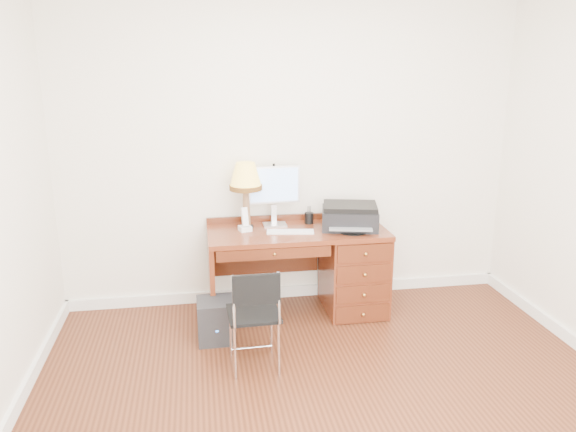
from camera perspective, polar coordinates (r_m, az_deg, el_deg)
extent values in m
plane|color=#3F1C0E|center=(3.80, 4.88, -18.56)|extent=(4.00, 4.00, 0.00)
plane|color=white|center=(4.92, 0.24, 6.48)|extent=(4.00, 0.00, 4.00)
cube|color=white|center=(5.27, 0.26, -7.64)|extent=(4.00, 0.03, 0.10)
cube|color=white|center=(3.87, -26.85, -18.85)|extent=(0.03, 3.50, 0.10)
cube|color=maroon|center=(4.72, 0.96, -1.66)|extent=(1.50, 0.65, 0.04)
cube|color=maroon|center=(4.95, 6.66, -5.51)|extent=(0.50, 0.61, 0.71)
cube|color=maroon|center=(4.78, -7.76, -6.36)|extent=(0.04, 0.61, 0.71)
cube|color=#562211|center=(5.05, -2.34, -3.72)|extent=(0.96, 0.03, 0.39)
cube|color=#562211|center=(4.42, -1.41, -3.83)|extent=(0.91, 0.03, 0.09)
sphere|color=#BF8C3F|center=(4.66, 7.78, -6.95)|extent=(0.03, 0.03, 0.03)
cube|color=silver|center=(4.85, -1.35, -0.87)|extent=(0.20, 0.15, 0.01)
cube|color=silver|center=(4.87, -1.43, 0.27)|extent=(0.05, 0.03, 0.16)
cube|color=silver|center=(4.79, -1.42, 3.20)|extent=(0.45, 0.05, 0.32)
cube|color=#4C8CF2|center=(4.77, -1.39, 3.15)|extent=(0.41, 0.02, 0.29)
cube|color=white|center=(4.64, 0.24, -1.60)|extent=(0.40, 0.17, 0.01)
cylinder|color=black|center=(4.69, 6.59, -1.57)|extent=(0.24, 0.24, 0.01)
ellipsoid|color=white|center=(4.69, 6.60, -1.29)|extent=(0.11, 0.07, 0.04)
cube|color=black|center=(4.78, 6.29, -0.24)|extent=(0.53, 0.46, 0.17)
cube|color=black|center=(4.76, 6.32, 0.96)|extent=(0.51, 0.43, 0.04)
cylinder|color=black|center=(4.78, -4.22, -1.09)|extent=(0.11, 0.11, 0.02)
cone|color=olive|center=(4.73, -4.26, 0.96)|extent=(0.07, 0.07, 0.33)
cone|color=#F8CD4E|center=(4.67, -4.33, 4.17)|extent=(0.27, 0.27, 0.21)
cylinder|color=#593814|center=(4.70, -4.30, 2.93)|extent=(0.27, 0.27, 0.04)
cube|color=white|center=(4.70, -4.39, -1.27)|extent=(0.11, 0.11, 0.04)
cube|color=white|center=(4.67, -4.41, -0.10)|extent=(0.06, 0.07, 0.16)
cylinder|color=black|center=(4.89, 2.15, -0.21)|extent=(0.08, 0.08, 0.10)
cube|color=black|center=(4.02, -3.52, -9.86)|extent=(0.37, 0.37, 0.02)
cube|color=black|center=(3.76, -3.31, -7.51)|extent=(0.32, 0.03, 0.22)
cylinder|color=silver|center=(4.24, -5.79, -11.57)|extent=(0.02, 0.02, 0.40)
cylinder|color=silver|center=(4.26, -1.61, -11.32)|extent=(0.02, 0.02, 0.40)
cylinder|color=silver|center=(3.97, -5.48, -13.57)|extent=(0.02, 0.02, 0.40)
cylinder|color=silver|center=(3.99, -0.99, -13.28)|extent=(0.02, 0.02, 0.40)
cylinder|color=silver|center=(3.78, -5.61, -8.64)|extent=(0.02, 0.02, 0.36)
cylinder|color=silver|center=(3.81, -0.98, -8.37)|extent=(0.02, 0.02, 0.36)
cube|color=black|center=(4.49, -7.33, -10.44)|extent=(0.29, 0.29, 0.33)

